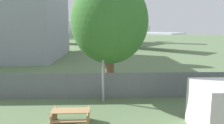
% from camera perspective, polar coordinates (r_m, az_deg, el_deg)
% --- Properties ---
extents(perimeter_fence, '(56.07, 0.07, 1.76)m').
position_cam_1_polar(perimeter_fence, '(14.86, -2.07, -6.17)').
color(perimeter_fence, slate).
rests_on(perimeter_fence, ground).
extents(airplane, '(34.52, 40.81, 12.34)m').
position_cam_1_polar(airplane, '(51.77, -4.32, 8.43)').
color(airplane, white).
rests_on(airplane, ground).
extents(picnic_bench_open_grass, '(1.91, 1.43, 0.76)m').
position_cam_1_polar(picnic_bench_open_grass, '(11.32, -10.68, -13.58)').
color(picnic_bench_open_grass, tan).
rests_on(picnic_bench_open_grass, ground).
extents(tree_left_of_cabin, '(5.22, 5.22, 8.03)m').
position_cam_1_polar(tree_left_of_cabin, '(15.01, -0.65, 10.43)').
color(tree_left_of_cabin, brown).
rests_on(tree_left_of_cabin, ground).
extents(light_mast, '(0.44, 0.44, 7.44)m').
position_cam_1_polar(light_mast, '(13.78, -2.40, 8.16)').
color(light_mast, '#99999E').
rests_on(light_mast, ground).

